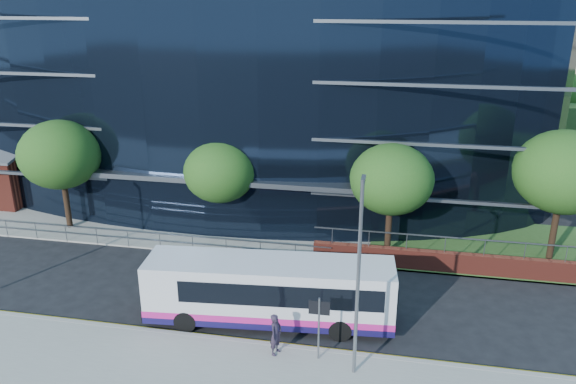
% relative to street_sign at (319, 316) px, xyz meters
% --- Properties ---
extents(ground, '(200.00, 200.00, 0.00)m').
position_rel_street_sign_xyz_m(ground, '(-4.50, 1.59, -2.15)').
color(ground, black).
rests_on(ground, ground).
extents(kerb, '(80.00, 0.25, 0.16)m').
position_rel_street_sign_xyz_m(kerb, '(-4.50, 0.59, -2.07)').
color(kerb, gray).
rests_on(kerb, ground).
extents(yellow_line_outer, '(80.00, 0.08, 0.01)m').
position_rel_street_sign_xyz_m(yellow_line_outer, '(-4.50, 0.79, -2.14)').
color(yellow_line_outer, gold).
rests_on(yellow_line_outer, ground).
extents(yellow_line_inner, '(80.00, 0.08, 0.01)m').
position_rel_street_sign_xyz_m(yellow_line_inner, '(-4.50, 0.94, -2.14)').
color(yellow_line_inner, gold).
rests_on(yellow_line_inner, ground).
extents(far_forecourt, '(50.00, 8.00, 0.10)m').
position_rel_street_sign_xyz_m(far_forecourt, '(-10.50, 12.59, -2.10)').
color(far_forecourt, gray).
rests_on(far_forecourt, ground).
extents(glass_office, '(44.00, 23.10, 16.00)m').
position_rel_street_sign_xyz_m(glass_office, '(-8.50, 22.44, 5.85)').
color(glass_office, black).
rests_on(glass_office, ground).
extents(guard_railings, '(24.00, 0.05, 1.10)m').
position_rel_street_sign_xyz_m(guard_railings, '(-12.50, 8.59, -1.33)').
color(guard_railings, slate).
rests_on(guard_railings, ground).
extents(street_sign, '(0.85, 0.09, 2.80)m').
position_rel_street_sign_xyz_m(street_sign, '(0.00, 0.00, 0.00)').
color(street_sign, slate).
rests_on(street_sign, pavement_near).
extents(tree_far_a, '(4.95, 4.95, 6.98)m').
position_rel_street_sign_xyz_m(tree_far_a, '(-17.50, 10.59, 2.71)').
color(tree_far_a, black).
rests_on(tree_far_a, ground).
extents(tree_far_b, '(4.29, 4.29, 6.05)m').
position_rel_street_sign_xyz_m(tree_far_b, '(-7.50, 11.09, 2.06)').
color(tree_far_b, black).
rests_on(tree_far_b, ground).
extents(tree_far_c, '(4.62, 4.62, 6.51)m').
position_rel_street_sign_xyz_m(tree_far_c, '(2.50, 10.59, 2.39)').
color(tree_far_c, black).
rests_on(tree_far_c, ground).
extents(tree_far_d, '(5.28, 5.28, 7.44)m').
position_rel_street_sign_xyz_m(tree_far_d, '(11.50, 11.59, 3.04)').
color(tree_far_d, black).
rests_on(tree_far_d, ground).
extents(tree_dist_e, '(4.62, 4.62, 6.51)m').
position_rel_street_sign_xyz_m(tree_dist_e, '(19.50, 41.59, 2.39)').
color(tree_dist_e, black).
rests_on(tree_dist_e, ground).
extents(streetlight_east, '(0.15, 0.77, 8.00)m').
position_rel_street_sign_xyz_m(streetlight_east, '(1.50, -0.59, 2.29)').
color(streetlight_east, slate).
rests_on(streetlight_east, pavement_near).
extents(city_bus, '(11.33, 3.54, 3.02)m').
position_rel_street_sign_xyz_m(city_bus, '(-2.49, 2.48, -0.55)').
color(city_bus, silver).
rests_on(city_bus, ground).
extents(pedestrian, '(0.61, 0.76, 1.81)m').
position_rel_street_sign_xyz_m(pedestrian, '(-1.76, -0.00, -1.09)').
color(pedestrian, '#292030').
rests_on(pedestrian, pavement_near).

